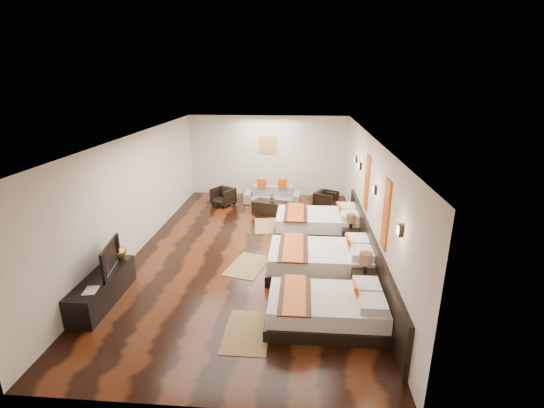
# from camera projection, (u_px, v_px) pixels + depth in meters

# --- Properties ---
(floor) EXTENTS (5.50, 9.50, 0.01)m
(floor) POSITION_uv_depth(u_px,v_px,m) (251.00, 250.00, 9.47)
(floor) COLOR black
(floor) RESTS_ON ground
(ceiling) EXTENTS (5.50, 9.50, 0.01)m
(ceiling) POSITION_uv_depth(u_px,v_px,m) (249.00, 136.00, 8.58)
(ceiling) COLOR white
(ceiling) RESTS_ON floor
(back_wall) EXTENTS (5.50, 0.01, 2.80)m
(back_wall) POSITION_uv_depth(u_px,v_px,m) (268.00, 156.00, 13.51)
(back_wall) COLOR silver
(back_wall) RESTS_ON floor
(left_wall) EXTENTS (0.01, 9.50, 2.80)m
(left_wall) POSITION_uv_depth(u_px,v_px,m) (137.00, 193.00, 9.23)
(left_wall) COLOR silver
(left_wall) RESTS_ON floor
(right_wall) EXTENTS (0.01, 9.50, 2.80)m
(right_wall) POSITION_uv_depth(u_px,v_px,m) (369.00, 199.00, 8.82)
(right_wall) COLOR silver
(right_wall) RESTS_ON floor
(headboard_panel) EXTENTS (0.08, 6.60, 0.90)m
(headboard_panel) POSITION_uv_depth(u_px,v_px,m) (369.00, 251.00, 8.37)
(headboard_panel) COLOR black
(headboard_panel) RESTS_ON floor
(bed_near) EXTENTS (2.07, 1.30, 0.79)m
(bed_near) POSITION_uv_depth(u_px,v_px,m) (328.00, 309.00, 6.62)
(bed_near) COLOR black
(bed_near) RESTS_ON floor
(bed_mid) EXTENTS (2.34, 1.47, 0.89)m
(bed_mid) POSITION_uv_depth(u_px,v_px,m) (323.00, 260.00, 8.27)
(bed_mid) COLOR black
(bed_mid) RESTS_ON floor
(bed_far) EXTENTS (2.33, 1.47, 0.89)m
(bed_far) POSITION_uv_depth(u_px,v_px,m) (319.00, 223.00, 10.38)
(bed_far) COLOR black
(bed_far) RESTS_ON floor
(nightstand_a) EXTENTS (0.46, 0.46, 0.91)m
(nightstand_a) POSITION_uv_depth(u_px,v_px,m) (364.00, 281.00, 7.43)
(nightstand_a) COLOR black
(nightstand_a) RESTS_ON floor
(nightstand_b) EXTENTS (0.42, 0.42, 0.83)m
(nightstand_b) POSITION_uv_depth(u_px,v_px,m) (350.00, 235.00, 9.66)
(nightstand_b) COLOR black
(nightstand_b) RESTS_ON floor
(jute_mat_near) EXTENTS (0.76, 1.21, 0.01)m
(jute_mat_near) POSITION_uv_depth(u_px,v_px,m) (247.00, 332.00, 6.44)
(jute_mat_near) COLOR olive
(jute_mat_near) RESTS_ON floor
(jute_mat_mid) EXTENTS (1.04, 1.35, 0.01)m
(jute_mat_mid) POSITION_uv_depth(u_px,v_px,m) (248.00, 266.00, 8.68)
(jute_mat_mid) COLOR olive
(jute_mat_mid) RESTS_ON floor
(jute_mat_far) EXTENTS (0.90, 1.29, 0.01)m
(jute_mat_far) POSITION_uv_depth(u_px,v_px,m) (268.00, 226.00, 11.00)
(jute_mat_far) COLOR olive
(jute_mat_far) RESTS_ON floor
(tv_console) EXTENTS (0.50, 1.80, 0.55)m
(tv_console) POSITION_uv_depth(u_px,v_px,m) (102.00, 289.00, 7.23)
(tv_console) COLOR black
(tv_console) RESTS_ON floor
(tv) EXTENTS (0.30, 1.02, 0.58)m
(tv) POSITION_uv_depth(u_px,v_px,m) (105.00, 258.00, 7.20)
(tv) COLOR black
(tv) RESTS_ON tv_console
(book) EXTENTS (0.26, 0.32, 0.03)m
(book) POSITION_uv_depth(u_px,v_px,m) (84.00, 291.00, 6.61)
(book) COLOR black
(book) RESTS_ON tv_console
(figurine) EXTENTS (0.44, 0.44, 0.38)m
(figurine) POSITION_uv_depth(u_px,v_px,m) (117.00, 250.00, 7.75)
(figurine) COLOR brown
(figurine) RESTS_ON tv_console
(sofa) EXTENTS (1.86, 0.76, 0.54)m
(sofa) POSITION_uv_depth(u_px,v_px,m) (272.00, 195.00, 12.91)
(sofa) COLOR gray
(sofa) RESTS_ON floor
(armchair_left) EXTENTS (0.87, 0.88, 0.60)m
(armchair_left) POSITION_uv_depth(u_px,v_px,m) (223.00, 197.00, 12.66)
(armchair_left) COLOR black
(armchair_left) RESTS_ON floor
(armchair_right) EXTENTS (0.88, 0.87, 0.60)m
(armchair_right) POSITION_uv_depth(u_px,v_px,m) (326.00, 200.00, 12.27)
(armchair_right) COLOR black
(armchair_right) RESTS_ON floor
(coffee_table) EXTENTS (1.11, 0.79, 0.40)m
(coffee_table) POSITION_uv_depth(u_px,v_px,m) (269.00, 207.00, 11.94)
(coffee_table) COLOR black
(coffee_table) RESTS_ON floor
(table_plant) EXTENTS (0.29, 0.26, 0.28)m
(table_plant) POSITION_uv_depth(u_px,v_px,m) (272.00, 197.00, 11.79)
(table_plant) COLOR #275B1E
(table_plant) RESTS_ON coffee_table
(orange_panel_a) EXTENTS (0.04, 0.40, 1.30)m
(orange_panel_a) POSITION_uv_depth(u_px,v_px,m) (386.00, 215.00, 6.93)
(orange_panel_a) COLOR #D86014
(orange_panel_a) RESTS_ON right_wall
(orange_panel_b) EXTENTS (0.04, 0.40, 1.30)m
(orange_panel_b) POSITION_uv_depth(u_px,v_px,m) (367.00, 183.00, 9.01)
(orange_panel_b) COLOR #D86014
(orange_panel_b) RESTS_ON right_wall
(sconce_near) EXTENTS (0.07, 0.12, 0.18)m
(sconce_near) POSITION_uv_depth(u_px,v_px,m) (400.00, 230.00, 5.84)
(sconce_near) COLOR black
(sconce_near) RESTS_ON right_wall
(sconce_mid) EXTENTS (0.07, 0.12, 0.18)m
(sconce_mid) POSITION_uv_depth(u_px,v_px,m) (375.00, 190.00, 7.92)
(sconce_mid) COLOR black
(sconce_mid) RESTS_ON right_wall
(sconce_far) EXTENTS (0.07, 0.12, 0.18)m
(sconce_far) POSITION_uv_depth(u_px,v_px,m) (360.00, 166.00, 10.00)
(sconce_far) COLOR black
(sconce_far) RESTS_ON right_wall
(sconce_lounge) EXTENTS (0.07, 0.12, 0.18)m
(sconce_lounge) POSITION_uv_depth(u_px,v_px,m) (356.00, 159.00, 10.85)
(sconce_lounge) COLOR black
(sconce_lounge) RESTS_ON right_wall
(gold_artwork) EXTENTS (0.60, 0.04, 0.60)m
(gold_artwork) POSITION_uv_depth(u_px,v_px,m) (268.00, 145.00, 13.37)
(gold_artwork) COLOR #AD873F
(gold_artwork) RESTS_ON back_wall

